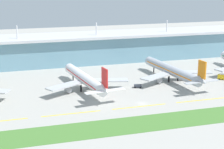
{
  "coord_description": "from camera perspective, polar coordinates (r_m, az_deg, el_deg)",
  "views": [
    {
      "loc": [
        -64.21,
        -162.92,
        61.93
      ],
      "look_at": [
        -5.96,
        33.6,
        7.0
      ],
      "focal_mm": 58.49,
      "sensor_mm": 36.0,
      "label": 1
    }
  ],
  "objects": [
    {
      "name": "terminal_building",
      "position": [
        274.88,
        -2.72,
        4.24
      ],
      "size": [
        288.0,
        34.0,
        29.97
      ],
      "color": "#6693A8",
      "rests_on": "ground"
    },
    {
      "name": "taxiway_stripe_centre",
      "position": [
        181.21,
        4.3,
        -5.02
      ],
      "size": [
        28.0,
        0.7,
        0.04
      ],
      "primitive_type": "cube",
      "color": "yellow",
      "rests_on": "ground"
    },
    {
      "name": "airliner_near_middle",
      "position": [
        205.23,
        -4.2,
        -0.72
      ],
      "size": [
        48.31,
        64.15,
        18.9
      ],
      "color": "white",
      "rests_on": "ground"
    },
    {
      "name": "taxiway_stripe_mid_west",
      "position": [
        172.71,
        -6.38,
        -6.1
      ],
      "size": [
        28.0,
        0.7,
        0.04
      ],
      "primitive_type": "cube",
      "color": "yellow",
      "rests_on": "ground"
    },
    {
      "name": "airliner_far_middle",
      "position": [
        225.62,
        9.42,
        0.56
      ],
      "size": [
        48.52,
        67.8,
        18.9
      ],
      "color": "#ADB2BC",
      "rests_on": "ground"
    },
    {
      "name": "ground_plane",
      "position": [
        185.74,
        4.73,
        -4.53
      ],
      "size": [
        600.0,
        600.0,
        0.0
      ],
      "primitive_type": "plane",
      "color": "#A8A59E"
    },
    {
      "name": "taxiway_stripe_mid_east",
      "position": [
        195.33,
        13.69,
        -3.92
      ],
      "size": [
        28.0,
        0.7,
        0.04
      ],
      "primitive_type": "cube",
      "color": "yellow",
      "rests_on": "ground"
    },
    {
      "name": "fuel_truck",
      "position": [
        237.08,
        17.02,
        -0.25
      ],
      "size": [
        7.3,
        6.44,
        4.95
      ],
      "color": "gold",
      "rests_on": "ground"
    },
    {
      "name": "grass_verge",
      "position": [
        164.42,
        7.86,
        -7.25
      ],
      "size": [
        300.0,
        18.0,
        0.1
      ],
      "primitive_type": "cube",
      "color": "#477A33",
      "rests_on": "ground"
    },
    {
      "name": "pushback_tug",
      "position": [
        211.04,
        4.05,
        -1.79
      ],
      "size": [
        4.95,
        3.75,
        1.85
      ],
      "color": "#333842",
      "rests_on": "ground"
    }
  ]
}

